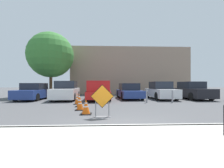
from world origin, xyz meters
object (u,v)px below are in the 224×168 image
(pickup_truck, at_px, (99,91))
(parked_car_third, at_px, (129,91))
(bollard_second, at_px, (172,96))
(parked_car_nearest, at_px, (34,92))
(traffic_cone_second, at_px, (80,104))
(traffic_cone_nearest, at_px, (86,107))
(traffic_cone_fourth, at_px, (77,99))
(traffic_cone_third, at_px, (79,100))
(parked_car_fourth, at_px, (161,91))
(parked_car_second, at_px, (66,91))
(road_closed_sign, at_px, (102,99))
(parked_car_fifth, at_px, (192,91))
(bollard_nearest, at_px, (147,96))

(pickup_truck, relative_size, parked_car_third, 1.20)
(parked_car_third, bearing_deg, bollard_second, 126.99)
(parked_car_third, bearing_deg, parked_car_nearest, 0.70)
(traffic_cone_second, distance_m, bollard_second, 6.91)
(traffic_cone_nearest, bearing_deg, traffic_cone_fourth, 107.09)
(parked_car_nearest, bearing_deg, parked_car_third, -175.39)
(traffic_cone_second, relative_size, traffic_cone_third, 0.87)
(traffic_cone_second, bearing_deg, bollard_second, 25.10)
(traffic_cone_second, bearing_deg, parked_car_nearest, 131.69)
(traffic_cone_third, bearing_deg, parked_car_fourth, 33.70)
(traffic_cone_nearest, height_order, parked_car_third, parked_car_third)
(traffic_cone_third, xyz_separation_m, parked_car_second, (-1.86, 4.24, 0.35))
(traffic_cone_second, xyz_separation_m, bollard_second, (6.26, 2.93, 0.16))
(parked_car_nearest, xyz_separation_m, pickup_truck, (5.68, -0.39, 0.07))
(road_closed_sign, height_order, traffic_cone_fourth, road_closed_sign)
(pickup_truck, bearing_deg, parked_car_third, -163.06)
(traffic_cone_third, height_order, parked_car_third, parked_car_third)
(road_closed_sign, height_order, parked_car_second, parked_car_second)
(pickup_truck, bearing_deg, traffic_cone_second, 80.12)
(pickup_truck, relative_size, parked_car_fifth, 1.27)
(parked_car_fifth, height_order, bollard_second, parked_car_fifth)
(traffic_cone_second, distance_m, parked_car_second, 5.85)
(bollard_nearest, bearing_deg, bollard_second, 0.00)
(parked_car_nearest, bearing_deg, traffic_cone_second, 132.42)
(road_closed_sign, relative_size, parked_car_third, 0.29)
(parked_car_fourth, relative_size, bollard_nearest, 4.65)
(parked_car_second, bearing_deg, traffic_cone_fourth, 112.11)
(traffic_cone_nearest, relative_size, parked_car_second, 0.15)
(traffic_cone_fourth, distance_m, parked_car_nearest, 5.47)
(traffic_cone_third, relative_size, traffic_cone_fourth, 1.06)
(parked_car_fourth, bearing_deg, traffic_cone_second, 40.75)
(road_closed_sign, height_order, pickup_truck, pickup_truck)
(parked_car_fifth, height_order, bollard_nearest, parked_car_fifth)
(pickup_truck, distance_m, parked_car_third, 2.98)
(road_closed_sign, xyz_separation_m, parked_car_third, (2.35, 7.89, -0.06))
(traffic_cone_third, relative_size, parked_car_fifth, 0.19)
(traffic_cone_fourth, height_order, bollard_second, bollard_second)
(pickup_truck, bearing_deg, bollard_nearest, 146.29)
(traffic_cone_third, height_order, pickup_truck, pickup_truck)
(parked_car_third, bearing_deg, traffic_cone_third, 49.18)
(parked_car_nearest, bearing_deg, bollard_second, 167.52)
(traffic_cone_nearest, xyz_separation_m, pickup_truck, (0.28, 6.28, 0.41))
(pickup_truck, relative_size, bollard_nearest, 5.96)
(parked_car_nearest, relative_size, pickup_truck, 0.75)
(road_closed_sign, bearing_deg, bollard_second, 42.76)
(pickup_truck, xyz_separation_m, parked_car_fifth, (8.50, 0.32, -0.01))
(parked_car_nearest, height_order, pickup_truck, pickup_truck)
(traffic_cone_third, distance_m, traffic_cone_fourth, 1.14)
(parked_car_third, bearing_deg, pickup_truck, 15.66)
(road_closed_sign, relative_size, pickup_truck, 0.24)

